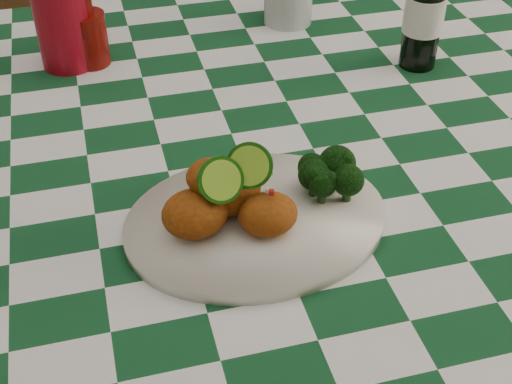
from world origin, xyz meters
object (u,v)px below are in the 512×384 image
object	(u,v)px
plate	(256,222)
red_tumbler	(63,20)
dining_table	(236,316)
fried_chicken_pile	(237,189)
beer_bottle	(426,1)
wooden_chair_left	(20,116)
ketchup_bottle	(87,26)
wooden_chair_right	(337,65)

from	to	relation	value
plate	red_tumbler	size ratio (longest dim) A/B	2.06
dining_table	fried_chicken_pile	size ratio (longest dim) A/B	11.47
fried_chicken_pile	beer_bottle	distance (m)	0.51
dining_table	wooden_chair_left	bearing A→B (deg)	117.54
ketchup_bottle	wooden_chair_right	bearing A→B (deg)	35.13
dining_table	red_tumbler	distance (m)	0.58
red_tumbler	wooden_chair_right	distance (m)	0.87
plate	fried_chicken_pile	size ratio (longest dim) A/B	2.22
ketchup_bottle	beer_bottle	distance (m)	0.54
beer_bottle	wooden_chair_left	world-z (taller)	beer_bottle
beer_bottle	wooden_chair_right	size ratio (longest dim) A/B	0.24
plate	wooden_chair_right	distance (m)	1.06
ketchup_bottle	wooden_chair_right	world-z (taller)	wooden_chair_right
wooden_chair_left	wooden_chair_right	xyz separation A→B (m)	(0.80, 0.00, 0.02)
red_tumbler	wooden_chair_right	size ratio (longest dim) A/B	0.17
fried_chicken_pile	wooden_chair_left	xyz separation A→B (m)	(-0.32, 0.90, -0.41)
plate	wooden_chair_left	xyz separation A→B (m)	(-0.34, 0.90, -0.35)
wooden_chair_right	ketchup_bottle	bearing A→B (deg)	-160.35
fried_chicken_pile	wooden_chair_left	bearing A→B (deg)	109.73
dining_table	plate	bearing A→B (deg)	-94.77
ketchup_bottle	beer_bottle	xyz separation A→B (m)	(0.52, -0.14, 0.05)
wooden_chair_right	fried_chicken_pile	bearing A→B (deg)	-133.31
beer_bottle	dining_table	bearing A→B (deg)	-160.59
dining_table	ketchup_bottle	size ratio (longest dim) A/B	12.50
wooden_chair_left	plate	bearing A→B (deg)	-78.55
plate	ketchup_bottle	size ratio (longest dim) A/B	2.41
dining_table	wooden_chair_left	size ratio (longest dim) A/B	1.87
beer_bottle	wooden_chair_right	xyz separation A→B (m)	(0.09, 0.57, -0.43)
dining_table	beer_bottle	xyz separation A→B (m)	(0.34, 0.12, 0.50)
red_tumbler	beer_bottle	size ratio (longest dim) A/B	0.70
plate	dining_table	bearing A→B (deg)	85.23
wooden_chair_left	red_tumbler	bearing A→B (deg)	-80.00
fried_chicken_pile	wooden_chair_right	bearing A→B (deg)	62.17
fried_chicken_pile	beer_bottle	size ratio (longest dim) A/B	0.65
wooden_chair_left	wooden_chair_right	world-z (taller)	wooden_chair_right
plate	wooden_chair_left	distance (m)	1.02
dining_table	wooden_chair_right	xyz separation A→B (m)	(0.44, 0.69, 0.08)
red_tumbler	wooden_chair_right	world-z (taller)	red_tumbler
plate	beer_bottle	world-z (taller)	beer_bottle
red_tumbler	ketchup_bottle	distance (m)	0.04
plate	wooden_chair_left	world-z (taller)	wooden_chair_left
dining_table	ketchup_bottle	world-z (taller)	ketchup_bottle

